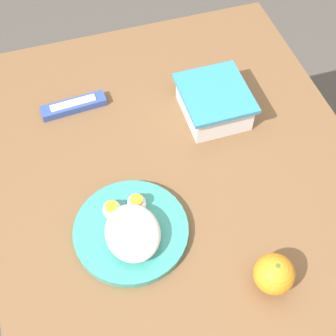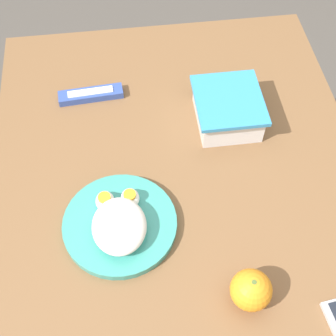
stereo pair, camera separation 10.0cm
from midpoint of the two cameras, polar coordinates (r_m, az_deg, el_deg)
The scene contains 6 objects.
ground_plane at distance 1.64m, azimuth 3.03°, elevation -16.51°, with size 10.00×10.00×0.00m, color #4C4742.
table at distance 1.06m, azimuth 4.53°, elevation -5.66°, with size 1.13×0.82×0.71m.
food_container at distance 1.11m, azimuth 9.81°, elevation 6.72°, with size 0.17×0.15×0.07m.
orange_fruit at distance 0.88m, azimuth 13.38°, elevation -14.53°, with size 0.08×0.08×0.08m.
rice_plate at distance 0.93m, azimuth -2.89°, elevation -7.00°, with size 0.23×0.23×0.07m.
candy_bar at distance 1.17m, azimuth -6.97°, elevation 8.73°, with size 0.05×0.16×0.02m.
Camera 2 is at (0.51, -0.10, 1.55)m, focal length 50.00 mm.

